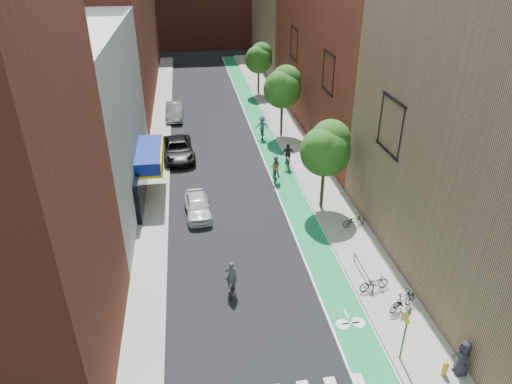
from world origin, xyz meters
name	(u,v)px	position (x,y,z in m)	size (l,w,h in m)	color
ground	(267,318)	(0.00, 0.00, 0.00)	(160.00, 160.00, 0.00)	black
bike_lane	(261,129)	(4.00, 26.00, 0.01)	(2.00, 68.00, 0.01)	#14744C
sidewalk_left	(161,134)	(-6.00, 26.00, 0.07)	(2.00, 68.00, 0.15)	gray
sidewalk_right	(286,127)	(6.50, 26.00, 0.07)	(3.00, 68.00, 0.15)	gray
building_left_white	(71,121)	(-11.00, 14.00, 6.00)	(8.00, 20.00, 12.00)	silver
building_right_near_tan	(509,121)	(12.00, 2.00, 9.00)	(8.00, 20.00, 18.00)	#8C6B4C
building_right_mid_red	(348,11)	(12.00, 26.00, 11.00)	(8.00, 28.00, 22.00)	maroon
building_right_far_tan	(290,4)	(12.00, 50.00, 9.00)	(8.00, 20.00, 18.00)	#8C6B4C
tree_near	(326,147)	(5.65, 10.02, 4.66)	(3.40, 3.36, 6.42)	#332619
tree_mid	(283,86)	(5.65, 24.02, 4.89)	(3.55, 3.53, 6.74)	#332619
tree_far	(259,57)	(5.65, 38.02, 4.50)	(3.30, 3.25, 6.21)	#332619
sign_pole	(405,330)	(5.38, -3.50, 1.84)	(0.13, 0.71, 3.00)	#194C26
parked_car_white	(197,206)	(-3.00, 10.48, 0.70)	(1.64, 4.08, 1.39)	silver
parked_car_black	(178,149)	(-4.29, 20.30, 0.79)	(2.63, 5.71, 1.59)	black
parked_car_silver	(174,111)	(-4.60, 30.62, 0.82)	(1.73, 4.95, 1.63)	gray
cyclist_lead	(232,283)	(-1.55, 2.08, 0.69)	(0.89, 1.71, 2.03)	black
cyclist_lane_near	(275,171)	(3.20, 14.60, 0.92)	(1.01, 1.74, 2.14)	black
cyclist_lane_mid	(288,159)	(4.70, 16.82, 0.84)	(1.08, 1.69, 2.16)	black
cyclist_lane_far	(262,128)	(3.67, 23.63, 1.03)	(1.28, 1.66, 2.22)	black
parked_bike_near	(374,283)	(5.95, 1.08, 0.60)	(0.60, 1.71, 0.90)	black
parked_bike_mid	(403,301)	(6.81, -0.56, 0.70)	(0.51, 1.82, 1.09)	black
parked_bike_far	(354,221)	(7.02, 7.24, 0.57)	(0.55, 1.59, 0.83)	black
pedestrian	(463,358)	(7.60, -4.61, 1.03)	(0.86, 0.56, 1.76)	black
fire_hydrant	(445,368)	(6.89, -4.62, 0.53)	(0.25, 0.25, 0.71)	#BF8016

